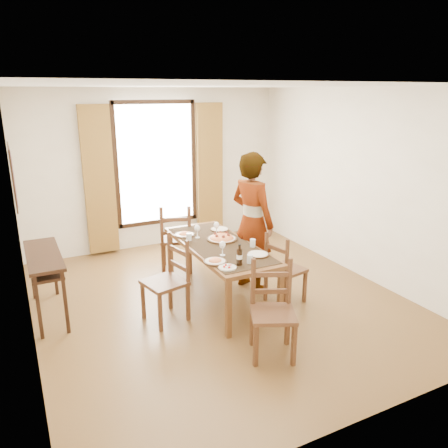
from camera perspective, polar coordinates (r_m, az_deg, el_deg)
name	(u,v)px	position (r m, az deg, el deg)	size (l,w,h in m)	color
ground	(219,300)	(5.84, -0.61, -9.92)	(5.00, 5.00, 0.00)	#4B3517
room_shell	(214,184)	(5.43, -1.30, 5.30)	(4.60, 5.10, 2.74)	white
console_table	(44,263)	(5.64, -22.44, -4.68)	(0.38, 1.20, 0.80)	black
dining_table	(219,249)	(5.64, -0.64, -3.28)	(0.80, 1.98, 0.76)	brown
chair_west	(167,282)	(5.25, -7.41, -7.58)	(0.54, 0.54, 1.02)	#4F281A
chair_north	(176,240)	(6.61, -6.27, -2.11)	(0.60, 0.60, 1.05)	#4F281A
chair_south	(273,313)	(4.59, 6.36, -11.49)	(0.59, 0.59, 1.00)	#4F281A
chair_east	(284,271)	(5.67, 7.84, -6.07)	(0.50, 0.50, 0.94)	#4F281A
man	(252,222)	(5.88, 3.70, 0.23)	(0.64, 0.80, 1.90)	#94979C
plate_sw	(215,260)	(5.02, -1.17, -4.74)	(0.27, 0.27, 0.05)	silver
plate_se	(258,253)	(5.25, 4.46, -3.80)	(0.27, 0.27, 0.05)	silver
plate_nw	(185,233)	(5.97, -5.17, -1.24)	(0.27, 0.27, 0.05)	silver
plate_ne	(220,228)	(6.17, -0.58, -0.55)	(0.27, 0.27, 0.05)	silver
pasta_platter	(222,236)	(5.75, -0.29, -1.62)	(0.40, 0.40, 0.10)	#B94017
caprese_plate	(227,267)	(4.86, 0.45, -5.58)	(0.20, 0.20, 0.04)	silver
wine_glass_a	(223,248)	(5.20, -0.20, -3.18)	(0.08, 0.08, 0.18)	white
wine_glass_b	(217,228)	(5.95, -0.98, -0.55)	(0.08, 0.08, 0.18)	white
wine_glass_c	(197,231)	(5.83, -3.51, -0.95)	(0.08, 0.08, 0.18)	white
tumbler_a	(253,243)	(5.52, 3.77, -2.49)	(0.07, 0.07, 0.10)	silver
tumbler_b	(189,237)	(5.76, -4.60, -1.67)	(0.07, 0.07, 0.10)	silver
tumbler_c	(250,259)	(5.00, 3.42, -4.57)	(0.07, 0.07, 0.10)	silver
wine_bottle	(239,255)	(4.92, 2.04, -4.02)	(0.07, 0.07, 0.25)	black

